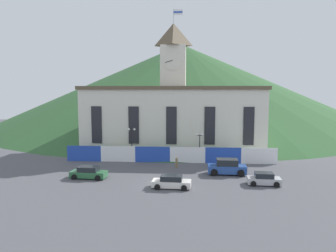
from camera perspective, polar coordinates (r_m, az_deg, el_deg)
ground_plane at (r=40.36m, az=-0.75°, el=-10.02°), size 160.00×160.00×0.00m
civic_building at (r=59.67m, az=0.93°, el=1.81°), size 32.18×11.68×25.45m
banner_fence at (r=51.30m, az=0.35°, el=-5.02°), size 32.94×0.12×2.47m
hillside_backdrop at (r=109.32m, az=2.40°, el=7.24°), size 119.00×119.00×25.92m
street_lamp_far_left at (r=52.98m, az=-6.34°, el=-1.93°), size 1.26×0.36×5.19m
street_lamp_left at (r=52.19m, az=5.54°, el=-2.55°), size 1.26×0.36×4.48m
car_silver_hatch at (r=41.38m, az=16.36°, el=-8.88°), size 3.99×2.20×1.50m
car_white_taxi at (r=38.57m, az=0.62°, el=-9.73°), size 4.60×2.34×1.50m
car_blue_van at (r=45.09m, az=10.23°, el=-7.09°), size 5.14×2.46×2.10m
car_green_wagon at (r=43.79m, az=-13.65°, el=-7.91°), size 4.74×2.44×1.55m
pedestrian at (r=47.90m, az=1.50°, el=-6.25°), size 0.51×0.51×1.68m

